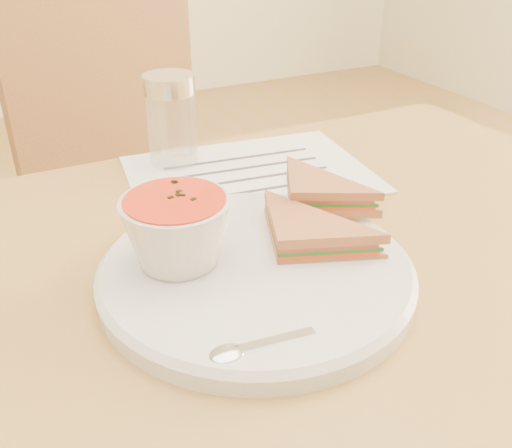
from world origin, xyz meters
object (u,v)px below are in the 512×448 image
soup_bowl (177,234)px  condiment_shaker (172,121)px  plate (256,273)px  chair_far (166,210)px

soup_bowl → condiment_shaker: (0.09, 0.27, 0.01)m
plate → condiment_shaker: size_ratio=2.44×
condiment_shaker → plate: bearing=-94.7°
plate → condiment_shaker: bearing=85.3°
chair_far → condiment_shaker: bearing=60.6°
chair_far → plate: bearing=64.8°
chair_far → soup_bowl: bearing=58.4°
plate → condiment_shaker: 0.31m
soup_bowl → condiment_shaker: bearing=71.6°
soup_bowl → condiment_shaker: size_ratio=0.82×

